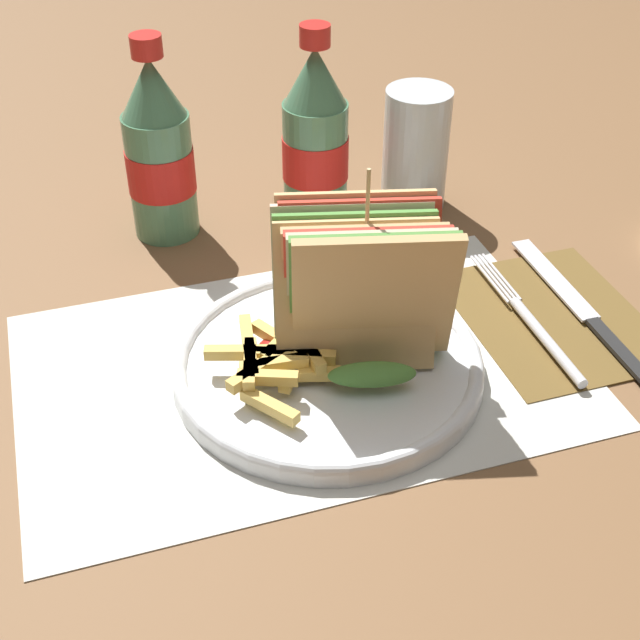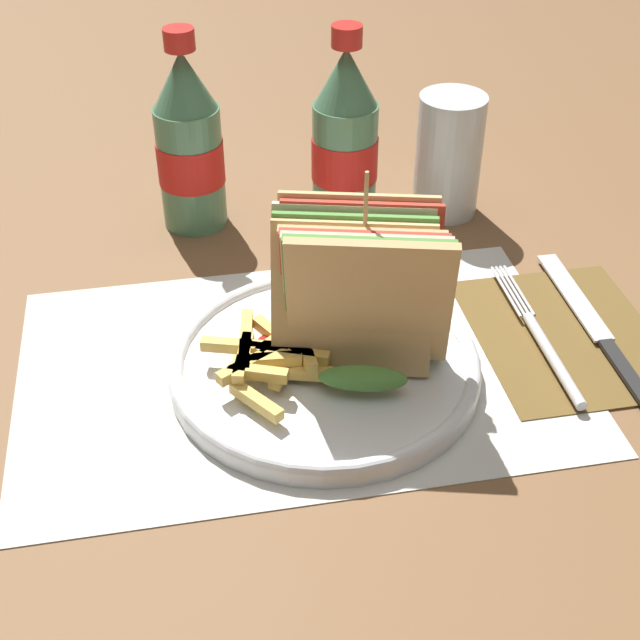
% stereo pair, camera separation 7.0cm
% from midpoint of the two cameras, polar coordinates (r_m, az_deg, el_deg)
% --- Properties ---
extents(ground_plane, '(4.00, 4.00, 0.00)m').
position_cam_midpoint_polar(ground_plane, '(0.73, -0.38, -2.59)').
color(ground_plane, brown).
extents(placemat, '(0.44, 0.29, 0.00)m').
position_cam_midpoint_polar(placemat, '(0.72, -4.09, -3.16)').
color(placemat, silver).
rests_on(placemat, ground_plane).
extents(plate_main, '(0.25, 0.25, 0.02)m').
position_cam_midpoint_polar(plate_main, '(0.70, -2.35, -2.98)').
color(plate_main, white).
rests_on(plate_main, ground_plane).
extents(club_sandwich, '(0.14, 0.11, 0.16)m').
position_cam_midpoint_polar(club_sandwich, '(0.67, -0.31, 1.79)').
color(club_sandwich, tan).
rests_on(club_sandwich, plate_main).
extents(fries_pile, '(0.10, 0.12, 0.02)m').
position_cam_midpoint_polar(fries_pile, '(0.68, -5.85, -2.76)').
color(fries_pile, '#E0B756').
rests_on(fries_pile, plate_main).
extents(ketchup_blob, '(0.04, 0.03, 0.01)m').
position_cam_midpoint_polar(ketchup_blob, '(0.70, -5.47, -1.67)').
color(ketchup_blob, maroon).
rests_on(ketchup_blob, plate_main).
extents(napkin, '(0.15, 0.19, 0.00)m').
position_cam_midpoint_polar(napkin, '(0.79, 12.13, 0.26)').
color(napkin, brown).
rests_on(napkin, ground_plane).
extents(fork, '(0.02, 0.19, 0.01)m').
position_cam_midpoint_polar(fork, '(0.76, 11.09, -0.52)').
color(fork, silver).
rests_on(fork, napkin).
extents(knife, '(0.02, 0.22, 0.00)m').
position_cam_midpoint_polar(knife, '(0.80, 13.92, 0.71)').
color(knife, black).
rests_on(knife, napkin).
extents(coke_bottle_near, '(0.06, 0.06, 0.20)m').
position_cam_midpoint_polar(coke_bottle_near, '(0.87, -12.60, 10.32)').
color(coke_bottle_near, '#4C7F5B').
rests_on(coke_bottle_near, ground_plane).
extents(coke_bottle_far, '(0.06, 0.06, 0.20)m').
position_cam_midpoint_polar(coke_bottle_far, '(0.87, -2.64, 11.33)').
color(coke_bottle_far, '#4C7F5B').
rests_on(coke_bottle_far, ground_plane).
extents(glass_near, '(0.07, 0.07, 0.12)m').
position_cam_midpoint_polar(glass_near, '(0.91, 3.91, 10.31)').
color(glass_near, silver).
rests_on(glass_near, ground_plane).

